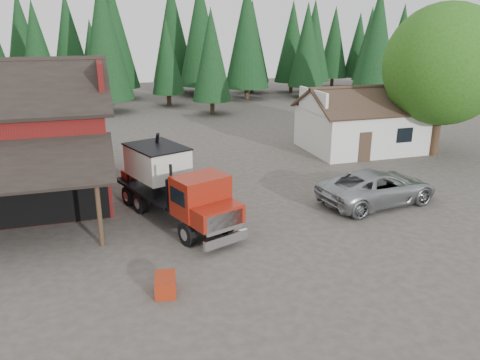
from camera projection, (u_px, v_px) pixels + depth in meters
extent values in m
plane|color=#433E35|center=(246.00, 249.00, 19.09)|extent=(120.00, 120.00, 0.00)
cube|color=maroon|center=(100.00, 78.00, 24.87)|extent=(0.25, 7.00, 2.00)
cylinder|color=#382619|center=(99.00, 214.00, 18.99)|extent=(0.20, 0.20, 2.80)
cube|color=silver|center=(361.00, 129.00, 34.03)|extent=(8.00, 6.00, 3.00)
cube|color=#38281E|center=(376.00, 101.00, 31.96)|extent=(8.60, 3.42, 1.80)
cube|color=#38281E|center=(353.00, 95.00, 34.68)|extent=(8.60, 3.42, 1.80)
cube|color=silver|center=(313.00, 101.00, 32.20)|extent=(0.20, 4.20, 1.50)
cube|color=silver|center=(412.00, 96.00, 34.43)|extent=(0.20, 4.20, 1.50)
cube|color=#38281E|center=(365.00, 147.00, 31.03)|extent=(0.90, 0.06, 2.00)
cube|color=black|center=(405.00, 135.00, 31.68)|extent=(1.20, 0.06, 1.00)
cylinder|color=#382619|center=(435.00, 133.00, 32.39)|extent=(0.60, 0.60, 3.20)
sphere|color=#1F5513|center=(445.00, 65.00, 30.94)|extent=(8.00, 8.00, 8.00)
sphere|color=#1F5513|center=(419.00, 82.00, 31.71)|extent=(4.40, 4.40, 4.40)
sphere|color=#1F5513|center=(464.00, 79.00, 30.77)|extent=(4.80, 4.80, 4.80)
cylinder|color=#382619|center=(212.00, 106.00, 47.72)|extent=(0.44, 0.44, 1.60)
cone|color=black|center=(211.00, 55.00, 46.11)|extent=(3.96, 3.96, 9.00)
cylinder|color=#382619|center=(371.00, 105.00, 48.55)|extent=(0.44, 0.44, 1.60)
cone|color=black|center=(377.00, 44.00, 46.62)|extent=(4.84, 4.84, 11.00)
cylinder|color=#382619|center=(110.00, 105.00, 48.56)|extent=(0.44, 0.44, 1.60)
cone|color=black|center=(104.00, 39.00, 46.48)|extent=(5.28, 5.28, 12.00)
cylinder|color=black|center=(187.00, 234.00, 19.31)|extent=(0.65, 1.06, 1.01)
cylinder|color=black|center=(225.00, 223.00, 20.42)|extent=(0.65, 1.06, 1.01)
cylinder|color=black|center=(140.00, 203.00, 22.62)|extent=(0.65, 1.06, 1.01)
cylinder|color=black|center=(175.00, 195.00, 23.73)|extent=(0.65, 1.06, 1.01)
cylinder|color=black|center=(129.00, 196.00, 23.59)|extent=(0.65, 1.06, 1.01)
cylinder|color=black|center=(163.00, 188.00, 24.69)|extent=(0.65, 1.06, 1.01)
cube|color=black|center=(172.00, 201.00, 21.95)|extent=(3.67, 7.73, 0.37)
cube|color=silver|center=(226.00, 240.00, 18.79)|extent=(2.03, 0.88, 0.41)
cube|color=silver|center=(225.00, 222.00, 18.63)|extent=(1.66, 0.69, 0.82)
cube|color=maroon|center=(217.00, 215.00, 19.00)|extent=(2.34, 1.83, 0.78)
cube|color=maroon|center=(201.00, 195.00, 19.74)|extent=(2.60, 2.22, 1.69)
cube|color=black|center=(210.00, 194.00, 19.10)|extent=(1.83, 0.73, 0.82)
cylinder|color=black|center=(171.00, 183.00, 19.67)|extent=(0.16, 0.16, 1.65)
cube|color=black|center=(189.00, 190.00, 20.44)|extent=(2.14, 0.88, 1.46)
cube|color=black|center=(159.00, 188.00, 22.84)|extent=(4.03, 5.79, 0.15)
cube|color=beige|center=(157.00, 162.00, 22.42)|extent=(3.02, 3.56, 1.46)
cone|color=beige|center=(158.00, 180.00, 22.70)|extent=(2.59, 2.59, 0.64)
cube|color=black|center=(156.00, 147.00, 22.18)|extent=(3.14, 3.68, 0.07)
cylinder|color=black|center=(155.00, 156.00, 23.73)|extent=(0.35, 2.03, 2.79)
cube|color=maroon|center=(129.00, 175.00, 24.10)|extent=(0.77, 0.88, 0.41)
cylinder|color=silver|center=(214.00, 209.00, 21.14)|extent=(0.80, 1.04, 0.51)
imported|color=#9A9DA1|center=(378.00, 187.00, 23.76)|extent=(6.67, 3.83, 1.75)
cube|color=maroon|center=(165.00, 285.00, 15.93)|extent=(0.86, 1.19, 0.60)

